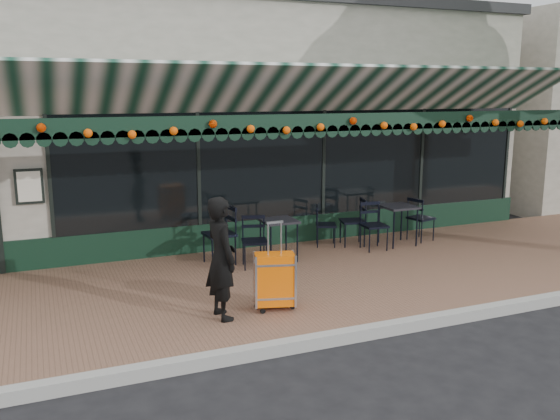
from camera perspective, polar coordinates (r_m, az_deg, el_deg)
name	(u,v)px	position (r m, az deg, el deg)	size (l,w,h in m)	color
ground	(365,335)	(7.52, 8.15, -11.86)	(80.00, 80.00, 0.00)	black
sidewalk	(298,282)	(9.15, 1.74, -6.94)	(18.00, 4.00, 0.15)	brown
curb	(368,332)	(7.42, 8.48, -11.55)	(18.00, 0.16, 0.15)	#9E9E99
restaurant_building	(197,120)	(14.22, -8.02, 8.56)	(12.00, 9.60, 4.50)	gray
woman	(221,258)	(7.38, -5.68, -4.62)	(0.56, 0.37, 1.55)	black
suitcase	(275,280)	(7.74, -0.51, -6.78)	(0.57, 0.41, 1.16)	#FF6608
cafe_table_a	(398,209)	(11.09, 11.32, 0.05)	(0.60, 0.60, 0.73)	black
cafe_table_b	(279,224)	(9.87, -0.13, -1.33)	(0.57, 0.57, 0.70)	black
chair_a_left	(353,222)	(10.96, 7.00, -1.12)	(0.44, 0.44, 0.88)	black
chair_a_right	(421,219)	(11.54, 13.41, -0.81)	(0.42, 0.42, 0.84)	black
chair_a_front	(374,226)	(10.71, 9.05, -1.54)	(0.43, 0.43, 0.86)	black
chair_b_left	(219,235)	(9.75, -5.87, -2.39)	(0.49, 0.49, 0.98)	black
chair_b_right	(326,225)	(10.87, 4.44, -1.48)	(0.38, 0.38, 0.77)	black
chair_b_front	(255,242)	(9.53, -2.47, -3.09)	(0.42, 0.42, 0.84)	black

